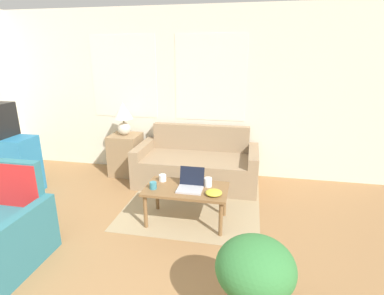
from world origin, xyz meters
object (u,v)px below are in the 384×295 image
cup_yellow (163,178)px  snack_bowl (214,193)px  coffee_table (186,192)px  couch (197,166)px  laptop (191,184)px  cup_white (208,182)px  cup_navy (153,185)px  potted_plant (255,275)px  table_lamp (123,116)px

cup_yellow → snack_bowl: 0.70m
coffee_table → couch: bearing=94.1°
coffee_table → laptop: laptop is taller
cup_white → cup_navy: bearing=-162.7°
cup_navy → potted_plant: potted_plant is taller
coffee_table → cup_white: cup_white is taller
couch → table_lamp: (-1.21, 0.11, 0.71)m
table_lamp → snack_bowl: size_ratio=2.83×
table_lamp → coffee_table: 1.91m
cup_white → laptop: bearing=-151.8°
couch → cup_white: size_ratio=17.38×
coffee_table → laptop: bearing=-8.8°
cup_yellow → cup_white: size_ratio=0.84×
cup_navy → potted_plant: bearing=-46.2°
cup_white → table_lamp: bearing=142.2°
couch → coffee_table: 1.18m
table_lamp → coffee_table: table_lamp is taller
laptop → cup_navy: size_ratio=3.48×
cup_yellow → potted_plant: (1.09, -1.42, -0.05)m
cup_navy → cup_yellow: size_ratio=0.93×
snack_bowl → couch: bearing=107.9°
couch → cup_navy: size_ratio=22.23×
coffee_table → potted_plant: (0.77, -1.28, 0.04)m
coffee_table → snack_bowl: (0.33, -0.12, 0.08)m
table_lamp → cup_navy: 1.73m
coffee_table → potted_plant: size_ratio=1.37×
laptop → cup_navy: bearing=-168.1°
couch → cup_white: couch is taller
table_lamp → potted_plant: (2.06, -2.56, -0.55)m
coffee_table → potted_plant: potted_plant is taller
cup_navy → cup_white: size_ratio=0.78×
couch → cup_navy: bearing=-102.6°
cup_navy → potted_plant: 1.64m
table_lamp → coffee_table: (1.29, -1.28, -0.59)m
table_lamp → coffee_table: bearing=-44.7°
coffee_table → cup_navy: 0.39m
cup_white → potted_plant: (0.53, -1.37, -0.07)m
table_lamp → coffee_table: size_ratio=0.54×
cup_white → coffee_table: bearing=-159.0°
laptop → potted_plant: bearing=-60.6°
couch → table_lamp: table_lamp is taller
coffee_table → potted_plant: bearing=-59.0°
couch → potted_plant: 2.60m
table_lamp → cup_white: size_ratio=4.96×
snack_bowl → potted_plant: size_ratio=0.26×
couch → laptop: size_ratio=6.40×
couch → cup_white: bearing=-73.3°
table_lamp → cup_yellow: size_ratio=5.91×
cup_navy → cup_yellow: (0.04, 0.23, -0.00)m
table_lamp → cup_navy: table_lamp is taller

